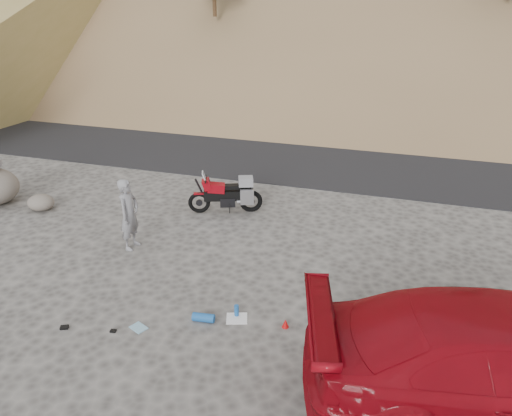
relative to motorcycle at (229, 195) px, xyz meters
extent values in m
plane|color=#464340|center=(-0.41, -3.28, -0.51)|extent=(140.00, 140.00, 0.00)
cube|color=black|center=(-0.41, 5.72, -0.51)|extent=(120.00, 7.00, 0.05)
cylinder|color=#3B2815|center=(-4.41, 10.72, 4.39)|extent=(0.17, 0.17, 1.40)
torus|color=black|center=(-0.74, -0.28, -0.21)|extent=(0.59, 0.31, 0.59)
cylinder|color=black|center=(-0.74, -0.28, -0.21)|extent=(0.19, 0.11, 0.18)
torus|color=black|center=(0.55, 0.21, -0.21)|extent=(0.63, 0.34, 0.63)
cylinder|color=black|center=(0.55, 0.21, -0.21)|extent=(0.21, 0.14, 0.20)
cylinder|color=black|center=(-0.67, -0.26, 0.12)|extent=(0.33, 0.17, 0.72)
cylinder|color=black|center=(-0.56, -0.21, 0.46)|extent=(0.23, 0.53, 0.04)
cube|color=black|center=(-0.11, -0.04, -0.02)|extent=(1.08, 0.58, 0.27)
cube|color=black|center=(-0.03, -0.01, -0.19)|extent=(0.47, 0.39, 0.25)
cube|color=maroon|center=(-0.31, -0.12, 0.21)|extent=(0.53, 0.42, 0.28)
cube|color=maroon|center=(-0.53, -0.20, 0.32)|extent=(0.36, 0.38, 0.32)
cube|color=silver|center=(-0.59, -0.22, 0.55)|extent=(0.19, 0.29, 0.23)
cube|color=black|center=(0.09, 0.04, 0.23)|extent=(0.53, 0.36, 0.11)
cube|color=black|center=(0.41, 0.16, 0.19)|extent=(0.35, 0.26, 0.09)
cube|color=silver|center=(0.53, -0.05, 0.01)|extent=(0.37, 0.23, 0.40)
cube|color=silver|center=(0.36, 0.39, 0.01)|extent=(0.37, 0.23, 0.40)
cube|color=gray|center=(0.43, 0.16, 0.37)|extent=(0.46, 0.42, 0.23)
cube|color=maroon|center=(-0.74, -0.28, 0.06)|extent=(0.29, 0.20, 0.04)
cylinder|color=black|center=(0.07, -0.15, -0.35)|extent=(0.09, 0.18, 0.33)
cylinder|color=silver|center=(0.43, 0.03, -0.15)|extent=(0.41, 0.22, 0.12)
imported|color=gray|center=(-1.51, -2.48, -0.51)|extent=(0.42, 0.63, 1.70)
imported|color=maroon|center=(6.07, -5.20, -0.51)|extent=(6.18, 3.69, 1.68)
ellipsoid|color=#524C46|center=(-4.94, -1.35, -0.29)|extent=(0.76, 0.70, 0.43)
cube|color=white|center=(1.71, -4.36, -0.50)|extent=(0.47, 0.44, 0.01)
cylinder|color=#1A559F|center=(1.15, -4.60, -0.42)|extent=(0.42, 0.21, 0.16)
cylinder|color=#1A559F|center=(1.68, -4.27, -0.39)|extent=(0.10, 0.10, 0.23)
cone|color=#B70C0C|center=(2.63, -4.33, -0.42)|extent=(0.16, 0.16, 0.17)
cube|color=black|center=(-1.18, -5.52, -0.49)|extent=(0.17, 0.15, 0.04)
cube|color=black|center=(-0.29, -5.35, -0.49)|extent=(0.11, 0.09, 0.03)
cube|color=#7DA9C2|center=(0.09, -5.13, -0.50)|extent=(0.37, 0.33, 0.01)
camera|label=1|loc=(4.23, -11.46, 5.24)|focal=35.00mm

